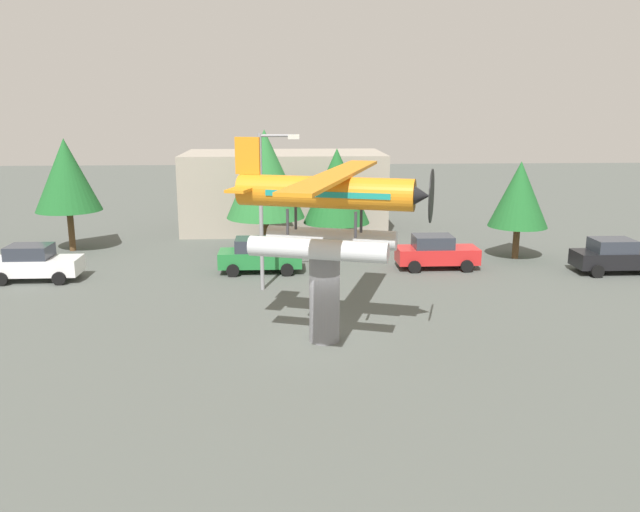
# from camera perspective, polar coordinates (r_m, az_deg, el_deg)

# --- Properties ---
(ground_plane) EXTENTS (140.00, 140.00, 0.00)m
(ground_plane) POSITION_cam_1_polar(r_m,az_deg,el_deg) (23.78, 0.40, -7.44)
(ground_plane) COLOR #515651
(display_pedestal) EXTENTS (1.10, 1.10, 3.27)m
(display_pedestal) POSITION_cam_1_polar(r_m,az_deg,el_deg) (23.25, 0.40, -3.66)
(display_pedestal) COLOR slate
(display_pedestal) RESTS_ON ground
(floatplane_monument) EXTENTS (7.20, 10.25, 4.00)m
(floatplane_monument) POSITION_cam_1_polar(r_m,az_deg,el_deg) (22.48, 0.74, 4.41)
(floatplane_monument) COLOR silver
(floatplane_monument) RESTS_ON display_pedestal
(car_near_white) EXTENTS (4.20, 2.02, 1.76)m
(car_near_white) POSITION_cam_1_polar(r_m,az_deg,el_deg) (34.30, -23.83, -0.56)
(car_near_white) COLOR white
(car_near_white) RESTS_ON ground
(car_mid_green) EXTENTS (4.20, 2.02, 1.76)m
(car_mid_green) POSITION_cam_1_polar(r_m,az_deg,el_deg) (33.10, -5.38, 0.07)
(car_mid_green) COLOR #237A38
(car_mid_green) RESTS_ON ground
(car_far_red) EXTENTS (4.20, 2.02, 1.76)m
(car_far_red) POSITION_cam_1_polar(r_m,az_deg,el_deg) (34.22, 10.18, 0.36)
(car_far_red) COLOR red
(car_far_red) RESTS_ON ground
(car_distant_black) EXTENTS (4.20, 2.02, 1.76)m
(car_distant_black) POSITION_cam_1_polar(r_m,az_deg,el_deg) (36.06, 24.53, 0.01)
(car_distant_black) COLOR black
(car_distant_black) RESTS_ON ground
(streetlight_primary) EXTENTS (1.84, 0.28, 7.13)m
(streetlight_primary) POSITION_cam_1_polar(r_m,az_deg,el_deg) (29.30, -4.82, 4.95)
(streetlight_primary) COLOR gray
(streetlight_primary) RESTS_ON ground
(storefront_building) EXTENTS (13.37, 7.18, 5.19)m
(storefront_building) POSITION_cam_1_polar(r_m,az_deg,el_deg) (44.58, -3.18, 5.77)
(storefront_building) COLOR #9E9384
(storefront_building) RESTS_ON ground
(tree_west) EXTENTS (3.72, 3.72, 6.51)m
(tree_west) POSITION_cam_1_polar(r_m,az_deg,el_deg) (39.98, -21.43, 6.64)
(tree_west) COLOR brown
(tree_west) RESTS_ON ground
(tree_east) EXTENTS (4.49, 4.49, 7.01)m
(tree_east) POSITION_cam_1_polar(r_m,az_deg,el_deg) (37.19, -4.86, 7.20)
(tree_east) COLOR brown
(tree_east) RESTS_ON ground
(tree_center_back) EXTENTS (3.92, 3.92, 5.89)m
(tree_center_back) POSITION_cam_1_polar(r_m,az_deg,el_deg) (38.11, 1.48, 6.18)
(tree_center_back) COLOR brown
(tree_center_back) RESTS_ON ground
(tree_far_east) EXTENTS (3.22, 3.22, 5.39)m
(tree_far_east) POSITION_cam_1_polar(r_m,az_deg,el_deg) (37.06, 17.15, 5.21)
(tree_far_east) COLOR brown
(tree_far_east) RESTS_ON ground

